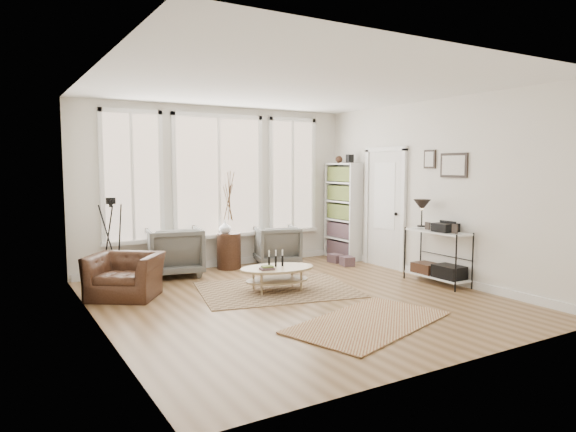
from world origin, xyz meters
TOP-DOWN VIEW (x-y plane):
  - room at (0.02, 0.03)m, footprint 5.50×5.54m
  - bay_window at (0.00, 2.71)m, footprint 4.14×0.12m
  - door at (2.57, 1.15)m, footprint 0.09×1.06m
  - bookcase at (2.44, 2.23)m, footprint 0.31×0.85m
  - low_shelf at (2.38, -0.30)m, footprint 0.38×1.08m
  - wall_art at (2.58, -0.27)m, footprint 0.04×0.88m
  - rug_main at (0.02, 0.62)m, footprint 2.57×2.13m
  - rug_runner at (0.15, -1.35)m, footprint 2.26×1.68m
  - coffee_table at (-0.01, 0.56)m, footprint 1.21×0.86m
  - armchair_left at (-0.97, 2.38)m, footprint 1.01×1.04m
  - armchair_right at (0.99, 2.37)m, footprint 0.95×0.96m
  - side_table at (0.06, 2.45)m, footprint 0.43×0.43m
  - vase at (-0.01, 2.45)m, footprint 0.27×0.27m
  - accent_chair at (-2.03, 1.33)m, footprint 1.24×1.21m
  - tripod_camera at (-2.05, 2.02)m, footprint 0.48×0.48m
  - book_stack_near at (2.05, 1.96)m, footprint 0.24×0.28m
  - book_stack_far at (2.05, 1.58)m, footprint 0.26×0.30m

SIDE VIEW (x-z plane):
  - rug_main at x=0.02m, z-range 0.00..0.01m
  - rug_runner at x=0.15m, z-range 0.01..0.02m
  - book_stack_near at x=2.05m, z-range 0.00..0.16m
  - book_stack_far at x=2.05m, z-range 0.00..0.17m
  - coffee_table at x=-0.01m, z-range 0.02..0.53m
  - accent_chair at x=-2.03m, z-range 0.00..0.61m
  - armchair_right at x=0.99m, z-range 0.00..0.73m
  - armchair_left at x=-0.97m, z-range 0.00..0.82m
  - low_shelf at x=2.38m, z-range -0.14..1.16m
  - tripod_camera at x=-2.05m, z-range -0.05..1.32m
  - vase at x=-0.01m, z-range 0.64..0.87m
  - side_table at x=0.06m, z-range -0.03..1.76m
  - bookcase at x=2.44m, z-range -0.07..1.99m
  - door at x=2.57m, z-range 0.01..2.23m
  - room at x=0.02m, z-range -0.02..2.88m
  - bay_window at x=0.00m, z-range 0.49..2.73m
  - wall_art at x=2.58m, z-range 1.66..2.10m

